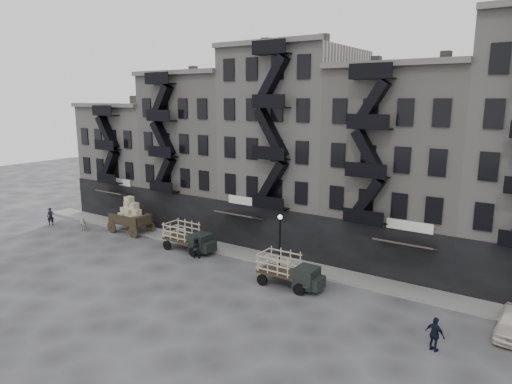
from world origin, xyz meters
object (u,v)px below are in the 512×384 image
Objects in this scene: stake_truck_east at (289,268)px; horse at (82,224)px; pedestrian_mid at (195,248)px; wagon at (129,212)px; stake_truck_west at (188,235)px; pedestrian_west at (51,216)px; policeman at (435,334)px.

horse is at bearing 179.04° from stake_truck_east.
pedestrian_mid reaches higher than horse.
stake_truck_west is at bearing -6.27° from wagon.
pedestrian_west is 0.98× the size of policeman.
pedestrian_mid is at bearing -30.58° from stake_truck_west.
stake_truck_west reaches higher than policeman.
stake_truck_east is (19.41, -2.60, -0.69)m from wagon.
pedestrian_west is (-28.32, -0.19, -0.43)m from stake_truck_east.
horse is 0.35× the size of stake_truck_west.
pedestrian_west is at bearing 16.37° from policeman.
stake_truck_west reaches higher than stake_truck_east.
horse is 0.36× the size of stake_truck_east.
pedestrian_west is at bearing -179.82° from stake_truck_east.
pedestrian_mid is at bearing -70.96° from horse.
wagon reaches higher than policeman.
policeman is at bearing -12.03° from stake_truck_west.
pedestrian_west is at bearing -26.40° from pedestrian_mid.
stake_truck_east is (23.82, -0.32, 0.62)m from horse.
stake_truck_west is 2.66× the size of pedestrian_west.
horse is 1.01× the size of pedestrian_mid.
horse is at bearing -27.51° from pedestrian_mid.
pedestrian_west reaches higher than pedestrian_mid.
pedestrian_mid is 20.09m from policeman.
pedestrian_mid is 0.91× the size of policeman.
policeman reaches higher than horse.
policeman is at bearing -15.98° from stake_truck_east.
wagon is at bearing -39.58° from pedestrian_mid.
horse is at bearing -153.31° from wagon.
wagon is 19.60m from stake_truck_east.
policeman is at bearing -11.20° from wagon.
stake_truck_west is at bearing -66.24° from horse.
stake_truck_east is 2.52× the size of policeman.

